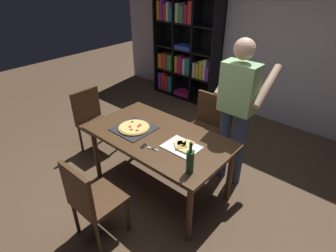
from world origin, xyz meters
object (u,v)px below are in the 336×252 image
person_serving_pizza (237,107)px  chair_far_side (206,122)px  kitchen_scissors (147,147)px  dining_table (159,141)px  pepperoni_pizza_on_tray (134,128)px  wine_bottle (190,162)px  bookshelf (185,51)px  chair_near_camera (90,198)px  chair_left_end (92,118)px

person_serving_pizza → chair_far_side: bearing=157.3°
person_serving_pizza → kitchen_scissors: bearing=-115.5°
dining_table → pepperoni_pizza_on_tray: bearing=-163.5°
kitchen_scissors → wine_bottle: bearing=-2.6°
chair_far_side → person_serving_pizza: person_serving_pizza is taller
pepperoni_pizza_on_tray → wine_bottle: wine_bottle is taller
kitchen_scissors → dining_table: bearing=104.3°
dining_table → bookshelf: size_ratio=0.81×
chair_near_camera → kitchen_scissors: (0.06, 0.68, 0.24)m
pepperoni_pizza_on_tray → dining_table: bearing=16.5°
chair_far_side → bookshelf: (-1.51, 1.45, 0.42)m
dining_table → wine_bottle: bearing=-24.0°
bookshelf → person_serving_pizza: bookshelf is taller
dining_table → kitchen_scissors: bearing=-75.7°
pepperoni_pizza_on_tray → chair_near_camera: bearing=-70.4°
bookshelf → wine_bottle: (2.14, -2.66, -0.07)m
dining_table → kitchen_scissors: 0.27m
bookshelf → pepperoni_pizza_on_tray: size_ratio=4.73×
dining_table → person_serving_pizza: bearing=53.6°
bookshelf → kitchen_scissors: size_ratio=9.83×
bookshelf → chair_near_camera: bearing=-65.5°
pepperoni_pizza_on_tray → kitchen_scissors: pepperoni_pizza_on_tray is taller
chair_near_camera → kitchen_scissors: 0.73m
chair_left_end → pepperoni_pizza_on_tray: 1.01m
chair_left_end → wine_bottle: wine_bottle is taller
chair_near_camera → pepperoni_pizza_on_tray: chair_near_camera is taller
chair_far_side → bookshelf: size_ratio=0.46×
chair_left_end → wine_bottle: (1.91, -0.28, 0.36)m
chair_near_camera → chair_left_end: bearing=143.9°
dining_table → chair_far_side: size_ratio=1.76×
wine_bottle → chair_far_side: bearing=117.4°
bookshelf → person_serving_pizza: 2.63m
chair_near_camera → person_serving_pizza: size_ratio=0.51×
bookshelf → kitchen_scissors: (1.57, -2.63, -0.18)m
chair_near_camera → bookshelf: size_ratio=0.46×
bookshelf → chair_left_end: bearing=-84.5°
dining_table → bookshelf: (-1.51, 2.38, 0.26)m
dining_table → wine_bottle: (0.63, -0.28, 0.20)m
wine_bottle → kitchen_scissors: (-0.56, 0.03, -0.11)m
person_serving_pizza → chair_left_end: bearing=-158.4°
chair_far_side → pepperoni_pizza_on_tray: size_ratio=2.18×
chair_near_camera → pepperoni_pizza_on_tray: (-0.30, 0.84, 0.25)m
chair_near_camera → kitchen_scissors: bearing=84.6°
pepperoni_pizza_on_tray → wine_bottle: size_ratio=1.30×
kitchen_scissors → bookshelf: bearing=120.8°
person_serving_pizza → bookshelf: bearing=140.7°
chair_far_side → wine_bottle: 1.41m
chair_far_side → chair_left_end: size_ratio=1.00×
chair_near_camera → person_serving_pizza: 1.80m
chair_left_end → bookshelf: 2.43m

